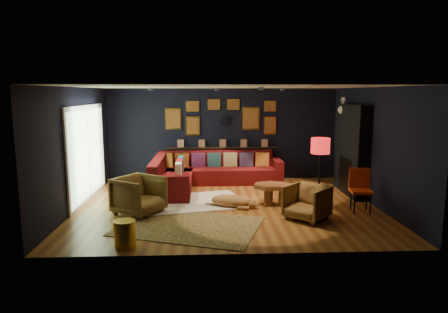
{
  "coord_description": "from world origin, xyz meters",
  "views": [
    {
      "loc": [
        -0.47,
        -8.62,
        2.48
      ],
      "look_at": [
        -0.07,
        0.3,
        1.05
      ],
      "focal_mm": 32.0,
      "sensor_mm": 36.0,
      "label": 1
    }
  ],
  "objects_px": {
    "armchair_left": "(139,194)",
    "orange_chair": "(360,186)",
    "armchair_right": "(307,201)",
    "sectional": "(201,175)",
    "pouf": "(173,187)",
    "gold_stool": "(125,233)",
    "floor_lamp": "(320,149)",
    "coffee_table": "(272,188)",
    "dog": "(231,199)"
  },
  "relations": [
    {
      "from": "armchair_left",
      "to": "dog",
      "type": "bearing_deg",
      "value": -43.9
    },
    {
      "from": "armchair_left",
      "to": "dog",
      "type": "height_order",
      "value": "armchair_left"
    },
    {
      "from": "armchair_left",
      "to": "orange_chair",
      "type": "xyz_separation_m",
      "value": [
        4.62,
        0.01,
        0.1
      ]
    },
    {
      "from": "sectional",
      "to": "floor_lamp",
      "type": "relative_size",
      "value": 2.27
    },
    {
      "from": "sectional",
      "to": "pouf",
      "type": "bearing_deg",
      "value": -129.32
    },
    {
      "from": "pouf",
      "to": "orange_chair",
      "type": "bearing_deg",
      "value": -21.02
    },
    {
      "from": "sectional",
      "to": "pouf",
      "type": "xyz_separation_m",
      "value": [
        -0.69,
        -0.84,
        -0.13
      ]
    },
    {
      "from": "sectional",
      "to": "orange_chair",
      "type": "bearing_deg",
      "value": -35.39
    },
    {
      "from": "armchair_left",
      "to": "orange_chair",
      "type": "distance_m",
      "value": 4.62
    },
    {
      "from": "orange_chair",
      "to": "dog",
      "type": "bearing_deg",
      "value": 179.43
    },
    {
      "from": "armchair_right",
      "to": "gold_stool",
      "type": "distance_m",
      "value": 3.54
    },
    {
      "from": "coffee_table",
      "to": "armchair_right",
      "type": "distance_m",
      "value": 1.2
    },
    {
      "from": "armchair_right",
      "to": "gold_stool",
      "type": "height_order",
      "value": "armchair_right"
    },
    {
      "from": "orange_chair",
      "to": "armchair_right",
      "type": "bearing_deg",
      "value": -150.66
    },
    {
      "from": "gold_stool",
      "to": "floor_lamp",
      "type": "xyz_separation_m",
      "value": [
        3.84,
        2.3,
        1.04
      ]
    },
    {
      "from": "coffee_table",
      "to": "floor_lamp",
      "type": "xyz_separation_m",
      "value": [
        1.03,
        -0.04,
        0.87
      ]
    },
    {
      "from": "armchair_right",
      "to": "floor_lamp",
      "type": "relative_size",
      "value": 0.51
    },
    {
      "from": "armchair_right",
      "to": "orange_chair",
      "type": "height_order",
      "value": "orange_chair"
    },
    {
      "from": "sectional",
      "to": "gold_stool",
      "type": "relative_size",
      "value": 7.86
    },
    {
      "from": "armchair_left",
      "to": "floor_lamp",
      "type": "relative_size",
      "value": 0.58
    },
    {
      "from": "sectional",
      "to": "orange_chair",
      "type": "xyz_separation_m",
      "value": [
        3.37,
        -2.4,
        0.21
      ]
    },
    {
      "from": "coffee_table",
      "to": "pouf",
      "type": "relative_size",
      "value": 1.77
    },
    {
      "from": "sectional",
      "to": "coffee_table",
      "type": "distance_m",
      "value": 2.43
    },
    {
      "from": "pouf",
      "to": "armchair_left",
      "type": "xyz_separation_m",
      "value": [
        -0.56,
        -1.57,
        0.24
      ]
    },
    {
      "from": "armchair_right",
      "to": "floor_lamp",
      "type": "height_order",
      "value": "floor_lamp"
    },
    {
      "from": "sectional",
      "to": "gold_stool",
      "type": "xyz_separation_m",
      "value": [
        -1.19,
        -4.16,
        -0.11
      ]
    },
    {
      "from": "gold_stool",
      "to": "floor_lamp",
      "type": "relative_size",
      "value": 0.29
    },
    {
      "from": "floor_lamp",
      "to": "coffee_table",
      "type": "bearing_deg",
      "value": 177.64
    },
    {
      "from": "pouf",
      "to": "armchair_right",
      "type": "distance_m",
      "value": 3.49
    },
    {
      "from": "sectional",
      "to": "armchair_right",
      "type": "distance_m",
      "value": 3.59
    },
    {
      "from": "armchair_left",
      "to": "orange_chair",
      "type": "relative_size",
      "value": 0.96
    },
    {
      "from": "gold_stool",
      "to": "dog",
      "type": "height_order",
      "value": "gold_stool"
    },
    {
      "from": "orange_chair",
      "to": "floor_lamp",
      "type": "bearing_deg",
      "value": 150.95
    },
    {
      "from": "armchair_right",
      "to": "dog",
      "type": "bearing_deg",
      "value": -168.39
    },
    {
      "from": "sectional",
      "to": "armchair_left",
      "type": "xyz_separation_m",
      "value": [
        -1.24,
        -2.41,
        0.11
      ]
    },
    {
      "from": "sectional",
      "to": "armchair_left",
      "type": "distance_m",
      "value": 2.71
    },
    {
      "from": "sectional",
      "to": "armchair_left",
      "type": "relative_size",
      "value": 3.91
    },
    {
      "from": "sectional",
      "to": "armchair_left",
      "type": "bearing_deg",
      "value": -117.3
    },
    {
      "from": "sectional",
      "to": "gold_stool",
      "type": "height_order",
      "value": "sectional"
    },
    {
      "from": "armchair_right",
      "to": "armchair_left",
      "type": "bearing_deg",
      "value": -145.27
    },
    {
      "from": "sectional",
      "to": "dog",
      "type": "xyz_separation_m",
      "value": [
        0.67,
        -2.01,
        -0.12
      ]
    },
    {
      "from": "sectional",
      "to": "armchair_right",
      "type": "height_order",
      "value": "sectional"
    },
    {
      "from": "armchair_left",
      "to": "coffee_table",
      "type": "bearing_deg",
      "value": -43.94
    },
    {
      "from": "armchair_right",
      "to": "dog",
      "type": "distance_m",
      "value": 1.71
    },
    {
      "from": "coffee_table",
      "to": "gold_stool",
      "type": "relative_size",
      "value": 2.04
    },
    {
      "from": "coffee_table",
      "to": "orange_chair",
      "type": "bearing_deg",
      "value": -18.28
    },
    {
      "from": "armchair_right",
      "to": "sectional",
      "type": "bearing_deg",
      "value": 169.2
    },
    {
      "from": "gold_stool",
      "to": "orange_chair",
      "type": "bearing_deg",
      "value": 21.1
    },
    {
      "from": "sectional",
      "to": "dog",
      "type": "relative_size",
      "value": 2.89
    },
    {
      "from": "armchair_right",
      "to": "dog",
      "type": "relative_size",
      "value": 0.64
    }
  ]
}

